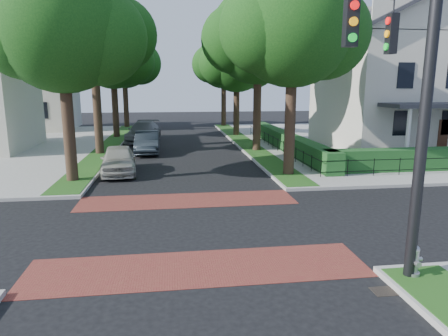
{
  "coord_description": "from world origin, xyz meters",
  "views": [
    {
      "loc": [
        -0.63,
        -13.01,
        4.76
      ],
      "look_at": [
        1.39,
        2.02,
        1.6
      ],
      "focal_mm": 32.0,
      "sensor_mm": 36.0,
      "label": 1
    }
  ],
  "objects": [
    {
      "name": "house_victorian",
      "position": [
        17.51,
        15.92,
        6.02
      ],
      "size": [
        13.0,
        13.05,
        12.48
      ],
      "color": "beige",
      "rests_on": "sidewalk_ne"
    },
    {
      "name": "house_left_far",
      "position": [
        -15.49,
        31.99,
        5.04
      ],
      "size": [
        10.0,
        9.0,
        10.14
      ],
      "color": "beige",
      "rests_on": "sidewalk_nw"
    },
    {
      "name": "grass_strip_nw",
      "position": [
        -5.4,
        19.1,
        0.16
      ],
      "size": [
        1.6,
        29.8,
        0.02
      ],
      "primitive_type": "cube",
      "color": "#294F16",
      "rests_on": "sidewalk_nw"
    },
    {
      "name": "parked_car_rear",
      "position": [
        -2.93,
        21.53,
        0.85
      ],
      "size": [
        3.01,
        6.08,
        1.7
      ],
      "primitive_type": "imported",
      "rotation": [
        0.0,
        0.0,
        -0.11
      ],
      "color": "slate",
      "rests_on": "ground"
    },
    {
      "name": "storm_drain",
      "position": [
        4.3,
        -5.0,
        0.01
      ],
      "size": [
        0.65,
        0.45,
        0.01
      ],
      "primitive_type": "cube",
      "color": "black",
      "rests_on": "ground"
    },
    {
      "name": "parked_car_middle",
      "position": [
        -2.3,
        15.56,
        0.77
      ],
      "size": [
        1.71,
        4.7,
        1.54
      ],
      "primitive_type": "imported",
      "rotation": [
        0.0,
        0.0,
        0.02
      ],
      "color": "black",
      "rests_on": "ground"
    },
    {
      "name": "ground",
      "position": [
        0.0,
        0.0,
        0.0
      ],
      "size": [
        120.0,
        120.0,
        0.0
      ],
      "primitive_type": "plane",
      "color": "black",
      "rests_on": "ground"
    },
    {
      "name": "tree_left_near",
      "position": [
        -5.4,
        7.23,
        7.27
      ],
      "size": [
        7.5,
        6.45,
        10.2
      ],
      "color": "black",
      "rests_on": "sidewalk_nw"
    },
    {
      "name": "fire_hydrant",
      "position": [
        5.2,
        -4.61,
        0.54
      ],
      "size": [
        0.42,
        0.42,
        0.82
      ],
      "rotation": [
        0.0,
        0.0,
        -0.12
      ],
      "color": "#9D9D9F",
      "rests_on": "sidewalk_se"
    },
    {
      "name": "tree_right_far",
      "position": [
        5.6,
        24.22,
        6.91
      ],
      "size": [
        7.25,
        6.23,
        9.74
      ],
      "color": "black",
      "rests_on": "sidewalk_ne"
    },
    {
      "name": "tree_right_back",
      "position": [
        5.6,
        33.23,
        7.27
      ],
      "size": [
        7.5,
        6.45,
        10.2
      ],
      "color": "black",
      "rests_on": "sidewalk_ne"
    },
    {
      "name": "crosswalk_near",
      "position": [
        0.0,
        -3.2,
        0.01
      ],
      "size": [
        9.0,
        2.2,
        0.01
      ],
      "primitive_type": "cube",
      "color": "maroon",
      "rests_on": "ground"
    },
    {
      "name": "sidewalk_ne",
      "position": [
        19.5,
        19.0,
        0.07
      ],
      "size": [
        30.0,
        30.0,
        0.15
      ],
      "primitive_type": "cube",
      "color": "gray",
      "rests_on": "ground"
    },
    {
      "name": "tree_right_mid",
      "position": [
        5.61,
        15.25,
        7.99
      ],
      "size": [
        8.25,
        7.09,
        11.22
      ],
      "color": "black",
      "rests_on": "sidewalk_ne"
    },
    {
      "name": "tree_right_near",
      "position": [
        5.6,
        7.24,
        7.63
      ],
      "size": [
        7.75,
        6.67,
        10.66
      ],
      "color": "black",
      "rests_on": "sidewalk_ne"
    },
    {
      "name": "tree_left_far",
      "position": [
        -5.4,
        24.22,
        7.12
      ],
      "size": [
        7.0,
        6.02,
        9.86
      ],
      "color": "black",
      "rests_on": "sidewalk_nw"
    },
    {
      "name": "tree_left_mid",
      "position": [
        -5.39,
        15.24,
        8.34
      ],
      "size": [
        8.0,
        6.88,
        11.48
      ],
      "color": "black",
      "rests_on": "sidewalk_nw"
    },
    {
      "name": "crosswalk_far",
      "position": [
        0.0,
        3.2,
        0.01
      ],
      "size": [
        9.0,
        2.2,
        0.01
      ],
      "primitive_type": "cube",
      "color": "maroon",
      "rests_on": "ground"
    },
    {
      "name": "traffic_signal",
      "position": [
        4.89,
        -4.41,
        4.71
      ],
      "size": [
        2.17,
        2.0,
        8.0
      ],
      "color": "black",
      "rests_on": "sidewalk_se"
    },
    {
      "name": "grass_strip_ne",
      "position": [
        5.4,
        19.1,
        0.16
      ],
      "size": [
        1.6,
        29.8,
        0.02
      ],
      "primitive_type": "cube",
      "color": "#294F16",
      "rests_on": "sidewalk_ne"
    },
    {
      "name": "hedge_main_road",
      "position": [
        7.7,
        15.0,
        0.75
      ],
      "size": [
        1.0,
        18.0,
        1.2
      ],
      "primitive_type": "cube",
      "color": "#19481E",
      "rests_on": "sidewalk_ne"
    },
    {
      "name": "tree_left_back",
      "position": [
        -5.4,
        33.24,
        7.41
      ],
      "size": [
        7.75,
        6.66,
        10.44
      ],
      "color": "black",
      "rests_on": "sidewalk_nw"
    },
    {
      "name": "fence_main_road",
      "position": [
        6.9,
        15.0,
        0.6
      ],
      "size": [
        0.06,
        18.0,
        0.9
      ],
      "primitive_type": null,
      "color": "black",
      "rests_on": "sidewalk_ne"
    },
    {
      "name": "parked_car_front",
      "position": [
        -3.49,
        8.92,
        0.77
      ],
      "size": [
        2.23,
        4.67,
        1.54
      ],
      "primitive_type": "imported",
      "rotation": [
        0.0,
        0.0,
        0.09
      ],
      "color": "#B0AC9E",
      "rests_on": "ground"
    }
  ]
}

